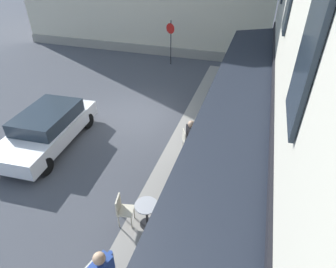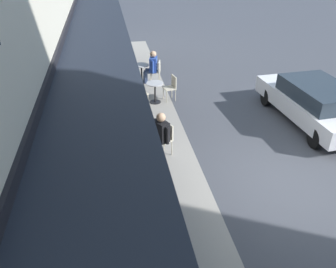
{
  "view_description": "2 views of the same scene",
  "coord_description": "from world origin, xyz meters",
  "px_view_note": "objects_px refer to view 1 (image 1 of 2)",
  "views": [
    {
      "loc": [
        -9.77,
        -4.42,
        6.22
      ],
      "look_at": [
        -2.34,
        -2.05,
        0.96
      ],
      "focal_mm": 30.22,
      "sensor_mm": 36.0,
      "label": 1
    },
    {
      "loc": [
        6.0,
        -3.9,
        5.28
      ],
      "look_at": [
        -1.2,
        -2.64,
        1.02
      ],
      "focal_mm": 36.79,
      "sensor_mm": 36.0,
      "label": 2
    }
  ],
  "objects_px": {
    "cafe_chair_cream_under_awning": "(171,209)",
    "cafe_table_near_entrance": "(204,139)",
    "potted_plant_entrance_left": "(223,88)",
    "potted_plant_by_steps": "(252,70)",
    "potted_plant_entrance_right": "(248,86)",
    "parked_car_white": "(47,128)",
    "potted_plant_mid_terrace": "(228,65)",
    "cafe_chair_cream_kerbside": "(122,208)",
    "cafe_table_far_end": "(232,77)",
    "no_parking_sign": "(171,35)",
    "cafe_chair_cream_corner_right": "(219,133)",
    "cafe_chair_cream_near_door": "(187,140)",
    "seated_patron_in_black": "(193,136)",
    "cafe_table_streetside": "(147,212)",
    "cafe_chair_cream_back_row": "(236,81)",
    "cafe_chair_cream_facing_street": "(229,71)",
    "potted_plant_under_sign": "(254,64)"
  },
  "relations": [
    {
      "from": "cafe_chair_cream_kerbside",
      "to": "seated_patron_in_black",
      "type": "distance_m",
      "value": 3.74
    },
    {
      "from": "potted_plant_entrance_right",
      "to": "parked_car_white",
      "type": "height_order",
      "value": "parked_car_white"
    },
    {
      "from": "no_parking_sign",
      "to": "potted_plant_entrance_left",
      "type": "bearing_deg",
      "value": -132.48
    },
    {
      "from": "cafe_chair_cream_facing_street",
      "to": "potted_plant_mid_terrace",
      "type": "bearing_deg",
      "value": 10.47
    },
    {
      "from": "cafe_table_far_end",
      "to": "cafe_chair_cream_corner_right",
      "type": "bearing_deg",
      "value": -178.0
    },
    {
      "from": "cafe_chair_cream_near_door",
      "to": "cafe_chair_cream_corner_right",
      "type": "height_order",
      "value": "same"
    },
    {
      "from": "cafe_chair_cream_facing_street",
      "to": "potted_plant_under_sign",
      "type": "xyz_separation_m",
      "value": [
        1.82,
        -1.22,
        -0.08
      ]
    },
    {
      "from": "cafe_table_streetside",
      "to": "potted_plant_by_steps",
      "type": "xyz_separation_m",
      "value": [
        10.8,
        -1.93,
        0.07
      ]
    },
    {
      "from": "cafe_chair_cream_kerbside",
      "to": "potted_plant_entrance_left",
      "type": "height_order",
      "value": "cafe_chair_cream_kerbside"
    },
    {
      "from": "cafe_table_streetside",
      "to": "cafe_chair_cream_under_awning",
      "type": "xyz_separation_m",
      "value": [
        0.23,
        -0.59,
        0.06
      ]
    },
    {
      "from": "cafe_chair_cream_kerbside",
      "to": "cafe_chair_cream_under_awning",
      "type": "relative_size",
      "value": 1.0
    },
    {
      "from": "no_parking_sign",
      "to": "potted_plant_by_steps",
      "type": "height_order",
      "value": "no_parking_sign"
    },
    {
      "from": "cafe_table_far_end",
      "to": "no_parking_sign",
      "type": "height_order",
      "value": "no_parking_sign"
    },
    {
      "from": "potted_plant_entrance_right",
      "to": "parked_car_white",
      "type": "xyz_separation_m",
      "value": [
        -6.32,
        6.63,
        0.18
      ]
    },
    {
      "from": "cafe_chair_cream_facing_street",
      "to": "cafe_chair_cream_kerbside",
      "type": "bearing_deg",
      "value": 172.48
    },
    {
      "from": "cafe_chair_cream_near_door",
      "to": "cafe_chair_cream_facing_street",
      "type": "relative_size",
      "value": 1.0
    },
    {
      "from": "cafe_table_streetside",
      "to": "potted_plant_entrance_left",
      "type": "height_order",
      "value": "potted_plant_entrance_left"
    },
    {
      "from": "cafe_table_near_entrance",
      "to": "potted_plant_mid_terrace",
      "type": "relative_size",
      "value": 0.96
    },
    {
      "from": "cafe_chair_cream_kerbside",
      "to": "parked_car_white",
      "type": "height_order",
      "value": "parked_car_white"
    },
    {
      "from": "cafe_chair_cream_corner_right",
      "to": "cafe_chair_cream_under_awning",
      "type": "distance_m",
      "value": 3.93
    },
    {
      "from": "cafe_table_streetside",
      "to": "potted_plant_under_sign",
      "type": "relative_size",
      "value": 0.79
    },
    {
      "from": "cafe_chair_cream_facing_street",
      "to": "cafe_table_streetside",
      "type": "bearing_deg",
      "value": 175.79
    },
    {
      "from": "cafe_table_near_entrance",
      "to": "cafe_chair_cream_kerbside",
      "type": "bearing_deg",
      "value": 160.15
    },
    {
      "from": "potted_plant_by_steps",
      "to": "cafe_chair_cream_corner_right",
      "type": "bearing_deg",
      "value": 173.71
    },
    {
      "from": "potted_plant_under_sign",
      "to": "potted_plant_by_steps",
      "type": "height_order",
      "value": "potted_plant_by_steps"
    },
    {
      "from": "cafe_table_near_entrance",
      "to": "no_parking_sign",
      "type": "relative_size",
      "value": 0.29
    },
    {
      "from": "no_parking_sign",
      "to": "cafe_chair_cream_kerbside",
      "type": "bearing_deg",
      "value": -168.6
    },
    {
      "from": "cafe_table_streetside",
      "to": "potted_plant_by_steps",
      "type": "bearing_deg",
      "value": -10.12
    },
    {
      "from": "potted_plant_entrance_left",
      "to": "potted_plant_by_steps",
      "type": "height_order",
      "value": "potted_plant_by_steps"
    },
    {
      "from": "cafe_chair_cream_back_row",
      "to": "seated_patron_in_black",
      "type": "relative_size",
      "value": 0.7
    },
    {
      "from": "cafe_chair_cream_kerbside",
      "to": "seated_patron_in_black",
      "type": "height_order",
      "value": "seated_patron_in_black"
    },
    {
      "from": "cafe_table_near_entrance",
      "to": "cafe_chair_cream_corner_right",
      "type": "height_order",
      "value": "cafe_chair_cream_corner_right"
    },
    {
      "from": "cafe_chair_cream_back_row",
      "to": "potted_plant_entrance_left",
      "type": "distance_m",
      "value": 0.92
    },
    {
      "from": "cafe_chair_cream_kerbside",
      "to": "potted_plant_entrance_left",
      "type": "relative_size",
      "value": 1.14
    },
    {
      "from": "cafe_table_near_entrance",
      "to": "cafe_table_far_end",
      "type": "distance_m",
      "value": 6.03
    },
    {
      "from": "cafe_chair_cream_kerbside",
      "to": "potted_plant_by_steps",
      "type": "bearing_deg",
      "value": -13.11
    },
    {
      "from": "cafe_table_streetside",
      "to": "cafe_chair_cream_back_row",
      "type": "height_order",
      "value": "cafe_chair_cream_back_row"
    },
    {
      "from": "cafe_chair_cream_kerbside",
      "to": "cafe_table_far_end",
      "type": "xyz_separation_m",
      "value": [
        9.81,
        -1.62,
        -0.06
      ]
    },
    {
      "from": "cafe_table_streetside",
      "to": "potted_plant_entrance_left",
      "type": "relative_size",
      "value": 0.94
    },
    {
      "from": "cafe_chair_cream_under_awning",
      "to": "cafe_table_near_entrance",
      "type": "bearing_deg",
      "value": -2.7
    },
    {
      "from": "cafe_chair_cream_near_door",
      "to": "cafe_table_far_end",
      "type": "relative_size",
      "value": 1.21
    },
    {
      "from": "cafe_chair_cream_near_door",
      "to": "seated_patron_in_black",
      "type": "height_order",
      "value": "seated_patron_in_black"
    },
    {
      "from": "potted_plant_mid_terrace",
      "to": "potted_plant_entrance_left",
      "type": "relative_size",
      "value": 0.97
    },
    {
      "from": "potted_plant_mid_terrace",
      "to": "potted_plant_under_sign",
      "type": "bearing_deg",
      "value": -63.38
    },
    {
      "from": "cafe_chair_cream_kerbside",
      "to": "cafe_table_far_end",
      "type": "bearing_deg",
      "value": -9.35
    },
    {
      "from": "cafe_chair_cream_kerbside",
      "to": "cafe_chair_cream_facing_street",
      "type": "distance_m",
      "value": 10.49
    },
    {
      "from": "cafe_chair_cream_kerbside",
      "to": "potted_plant_under_sign",
      "type": "relative_size",
      "value": 0.95
    },
    {
      "from": "cafe_table_near_entrance",
      "to": "potted_plant_entrance_left",
      "type": "relative_size",
      "value": 0.94
    },
    {
      "from": "cafe_table_far_end",
      "to": "cafe_table_streetside",
      "type": "bearing_deg",
      "value": 174.12
    },
    {
      "from": "potted_plant_entrance_left",
      "to": "potted_plant_mid_terrace",
      "type": "bearing_deg",
      "value": 2.96
    }
  ]
}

